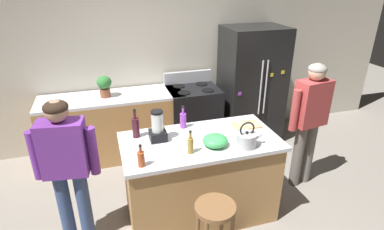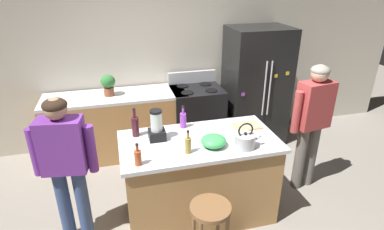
# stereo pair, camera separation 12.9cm
# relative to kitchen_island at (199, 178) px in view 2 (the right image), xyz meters

# --- Properties ---
(ground_plane) EXTENTS (14.00, 14.00, 0.00)m
(ground_plane) POSITION_rel_kitchen_island_xyz_m (0.00, 0.00, -0.48)
(ground_plane) COLOR gray
(back_wall) EXTENTS (8.00, 0.10, 2.70)m
(back_wall) POSITION_rel_kitchen_island_xyz_m (0.00, 1.95, 0.87)
(back_wall) COLOR beige
(back_wall) RESTS_ON ground_plane
(kitchen_island) EXTENTS (1.63, 0.84, 0.95)m
(kitchen_island) POSITION_rel_kitchen_island_xyz_m (0.00, 0.00, 0.00)
(kitchen_island) COLOR #B7844C
(kitchen_island) RESTS_ON ground_plane
(back_counter_run) EXTENTS (2.00, 0.64, 0.95)m
(back_counter_run) POSITION_rel_kitchen_island_xyz_m (-0.80, 1.55, -0.00)
(back_counter_run) COLOR #B7844C
(back_counter_run) RESTS_ON ground_plane
(refrigerator) EXTENTS (0.90, 0.73, 1.81)m
(refrigerator) POSITION_rel_kitchen_island_xyz_m (1.34, 1.50, 0.43)
(refrigerator) COLOR black
(refrigerator) RESTS_ON ground_plane
(stove_range) EXTENTS (0.76, 0.65, 1.13)m
(stove_range) POSITION_rel_kitchen_island_xyz_m (0.39, 1.52, 0.01)
(stove_range) COLOR black
(stove_range) RESTS_ON ground_plane
(person_by_island_left) EXTENTS (0.60, 0.28, 1.56)m
(person_by_island_left) POSITION_rel_kitchen_island_xyz_m (-1.31, -0.03, 0.46)
(person_by_island_left) COLOR #384C7A
(person_by_island_left) RESTS_ON ground_plane
(person_by_sink_right) EXTENTS (0.60, 0.28, 1.61)m
(person_by_sink_right) POSITION_rel_kitchen_island_xyz_m (1.44, 0.17, 0.49)
(person_by_sink_right) COLOR #66605B
(person_by_sink_right) RESTS_ON ground_plane
(bar_stool) EXTENTS (0.36, 0.36, 0.71)m
(bar_stool) POSITION_rel_kitchen_island_xyz_m (-0.10, -0.73, 0.07)
(bar_stool) COLOR brown
(bar_stool) RESTS_ON ground_plane
(potted_plant) EXTENTS (0.20, 0.20, 0.30)m
(potted_plant) POSITION_rel_kitchen_island_xyz_m (-0.87, 1.55, 0.65)
(potted_plant) COLOR brown
(potted_plant) RESTS_ON back_counter_run
(blender_appliance) EXTENTS (0.17, 0.17, 0.32)m
(blender_appliance) POSITION_rel_kitchen_island_xyz_m (-0.42, 0.13, 0.61)
(blender_appliance) COLOR black
(blender_appliance) RESTS_ON kitchen_island
(bottle_soda) EXTENTS (0.07, 0.07, 0.26)m
(bottle_soda) POSITION_rel_kitchen_island_xyz_m (-0.10, 0.32, 0.57)
(bottle_soda) COLOR purple
(bottle_soda) RESTS_ON kitchen_island
(bottle_wine) EXTENTS (0.08, 0.08, 0.32)m
(bottle_wine) POSITION_rel_kitchen_island_xyz_m (-0.62, 0.26, 0.59)
(bottle_wine) COLOR #471923
(bottle_wine) RESTS_ON kitchen_island
(bottle_cooking_sauce) EXTENTS (0.06, 0.06, 0.22)m
(bottle_cooking_sauce) POSITION_rel_kitchen_island_xyz_m (-0.65, -0.30, 0.55)
(bottle_cooking_sauce) COLOR #B24C26
(bottle_cooking_sauce) RESTS_ON kitchen_island
(bottle_vinegar) EXTENTS (0.06, 0.06, 0.24)m
(bottle_vinegar) POSITION_rel_kitchen_island_xyz_m (-0.17, -0.21, 0.56)
(bottle_vinegar) COLOR olive
(bottle_vinegar) RESTS_ON kitchen_island
(mixing_bowl) EXTENTS (0.25, 0.25, 0.11)m
(mixing_bowl) POSITION_rel_kitchen_island_xyz_m (0.10, -0.16, 0.53)
(mixing_bowl) COLOR #3FB259
(mixing_bowl) RESTS_ON kitchen_island
(tea_kettle) EXTENTS (0.28, 0.20, 0.27)m
(tea_kettle) POSITION_rel_kitchen_island_xyz_m (0.39, -0.26, 0.55)
(tea_kettle) COLOR #B7BABF
(tea_kettle) RESTS_ON kitchen_island
(cutting_board) EXTENTS (0.30, 0.20, 0.02)m
(cutting_board) POSITION_rel_kitchen_island_xyz_m (0.59, 0.15, 0.48)
(cutting_board) COLOR tan
(cutting_board) RESTS_ON kitchen_island
(chef_knife) EXTENTS (0.21, 0.13, 0.01)m
(chef_knife) POSITION_rel_kitchen_island_xyz_m (0.61, 0.15, 0.50)
(chef_knife) COLOR #B7BABF
(chef_knife) RESTS_ON cutting_board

